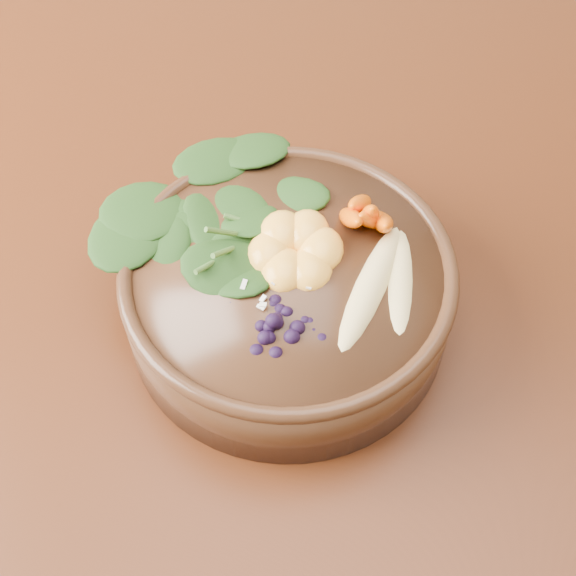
% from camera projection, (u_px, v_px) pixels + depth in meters
% --- Properties ---
extents(ground, '(4.00, 4.00, 0.00)m').
position_uv_depth(ground, '(414.00, 504.00, 1.45)').
color(ground, '#381E0F').
rests_on(ground, ground).
extents(dining_table, '(1.60, 0.90, 0.75)m').
position_uv_depth(dining_table, '(488.00, 290.00, 0.91)').
color(dining_table, '#331C0C').
rests_on(dining_table, ground).
extents(stoneware_bowl, '(0.32, 0.32, 0.08)m').
position_uv_depth(stoneware_bowl, '(288.00, 294.00, 0.75)').
color(stoneware_bowl, '#432715').
rests_on(stoneware_bowl, dining_table).
extents(kale_heap, '(0.21, 0.19, 0.05)m').
position_uv_depth(kale_heap, '(255.00, 190.00, 0.74)').
color(kale_heap, '#1F4116').
rests_on(kale_heap, stoneware_bowl).
extents(carrot_cluster, '(0.07, 0.07, 0.08)m').
position_uv_depth(carrot_cluster, '(369.00, 181.00, 0.72)').
color(carrot_cluster, '#F86401').
rests_on(carrot_cluster, stoneware_bowl).
extents(banana_halves, '(0.08, 0.17, 0.03)m').
position_uv_depth(banana_halves, '(387.00, 273.00, 0.69)').
color(banana_halves, '#E0CC84').
rests_on(banana_halves, stoneware_bowl).
extents(mandarin_cluster, '(0.09, 0.10, 0.03)m').
position_uv_depth(mandarin_cluster, '(295.00, 240.00, 0.71)').
color(mandarin_cluster, '#FFAF37').
rests_on(mandarin_cluster, stoneware_bowl).
extents(blueberry_pile, '(0.15, 0.11, 0.04)m').
position_uv_depth(blueberry_pile, '(273.00, 311.00, 0.66)').
color(blueberry_pile, black).
rests_on(blueberry_pile, stoneware_bowl).
extents(coconut_flakes, '(0.10, 0.08, 0.01)m').
position_uv_depth(coconut_flakes, '(284.00, 284.00, 0.70)').
color(coconut_flakes, white).
rests_on(coconut_flakes, stoneware_bowl).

